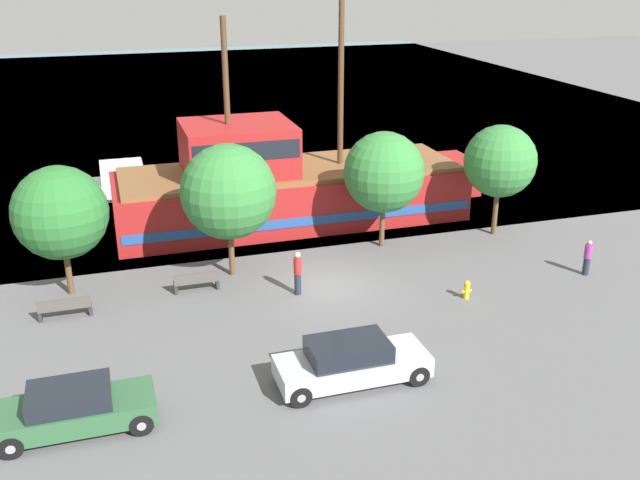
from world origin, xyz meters
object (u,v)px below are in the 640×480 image
object	(u,v)px
parked_car_curb_mid	(351,362)
bench_promenade_west	(65,308)
moored_boat_dockside	(129,183)
parked_car_curb_front	(75,409)
pedestrian_walking_far	(298,273)
bench_promenade_east	(197,281)
pedestrian_walking_near	(587,258)
fire_hydrant	(467,289)
pirate_ship	(285,186)

from	to	relation	value
parked_car_curb_mid	bench_promenade_west	size ratio (longest dim) A/B	2.53
moored_boat_dockside	parked_car_curb_front	xyz separation A→B (m)	(-2.70, -21.87, 0.03)
moored_boat_dockside	pedestrian_walking_far	distance (m)	16.27
bench_promenade_east	pedestrian_walking_far	distance (m)	4.11
parked_car_curb_front	parked_car_curb_mid	size ratio (longest dim) A/B	0.91
bench_promenade_east	pedestrian_walking_near	distance (m)	16.32
parked_car_curb_front	fire_hydrant	distance (m)	15.23
pirate_ship	bench_promenade_west	xyz separation A→B (m)	(-10.52, -7.90, -1.41)
bench_promenade_east	fire_hydrant	bearing A→B (deg)	-20.59
pirate_ship	fire_hydrant	size ratio (longest dim) A/B	24.46
bench_promenade_east	pedestrian_walking_far	world-z (taller)	pedestrian_walking_far
pirate_ship	bench_promenade_west	bearing A→B (deg)	-143.09
fire_hydrant	pedestrian_walking_near	bearing A→B (deg)	5.31
moored_boat_dockside	bench_promenade_west	distance (m)	15.00
parked_car_curb_front	bench_promenade_east	xyz separation A→B (m)	(4.55, 8.06, -0.27)
pedestrian_walking_far	moored_boat_dockside	bearing A→B (deg)	110.42
parked_car_curb_front	pedestrian_walking_near	size ratio (longest dim) A/B	2.81
parked_car_curb_front	bench_promenade_east	size ratio (longest dim) A/B	2.43
moored_boat_dockside	bench_promenade_west	size ratio (longest dim) A/B	3.02
pirate_ship	parked_car_curb_mid	size ratio (longest dim) A/B	3.88
parked_car_curb_front	pedestrian_walking_far	bearing A→B (deg)	38.36
pedestrian_walking_far	bench_promenade_east	bearing A→B (deg)	159.49
parked_car_curb_mid	pedestrian_walking_near	bearing A→B (deg)	21.45
bench_promenade_east	bench_promenade_west	distance (m)	5.07
fire_hydrant	bench_promenade_west	world-z (taller)	bench_promenade_west
pirate_ship	bench_promenade_east	xyz separation A→B (m)	(-5.51, -7.04, -1.41)
moored_boat_dockside	bench_promenade_west	bearing A→B (deg)	-102.13
bench_promenade_west	pedestrian_walking_near	xyz separation A→B (m)	(20.99, -2.38, 0.33)
pedestrian_walking_near	moored_boat_dockside	bearing A→B (deg)	136.31
bench_promenade_west	parked_car_curb_mid	bearing A→B (deg)	-39.53
moored_boat_dockside	pedestrian_walking_near	bearing A→B (deg)	-43.69
parked_car_curb_front	pedestrian_walking_far	size ratio (longest dim) A/B	2.42
fire_hydrant	pirate_ship	bearing A→B (deg)	112.82
moored_boat_dockside	fire_hydrant	distance (m)	21.25
bench_promenade_east	bench_promenade_west	bearing A→B (deg)	-170.30
parked_car_curb_front	pedestrian_walking_near	world-z (taller)	pedestrian_walking_near
parked_car_curb_mid	bench_promenade_east	xyz separation A→B (m)	(-3.72, 8.05, -0.30)
pirate_ship	parked_car_curb_front	world-z (taller)	pirate_ship
parked_car_curb_mid	bench_promenade_east	size ratio (longest dim) A/B	2.68
parked_car_curb_front	pirate_ship	bearing A→B (deg)	56.32
pirate_ship	fire_hydrant	world-z (taller)	pirate_ship
pirate_ship	bench_promenade_east	size ratio (longest dim) A/B	10.41
pedestrian_walking_far	pedestrian_walking_near	bearing A→B (deg)	-8.42
fire_hydrant	parked_car_curb_front	bearing A→B (deg)	-163.71
pirate_ship	pedestrian_walking_far	xyz separation A→B (m)	(-1.69, -8.47, -0.93)
pedestrian_walking_near	pedestrian_walking_far	bearing A→B (deg)	171.58
bench_promenade_west	pedestrian_walking_far	world-z (taller)	pedestrian_walking_far
moored_boat_dockside	bench_promenade_east	bearing A→B (deg)	-82.37
pirate_ship	pedestrian_walking_far	size ratio (longest dim) A/B	10.34
bench_promenade_east	bench_promenade_west	world-z (taller)	same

